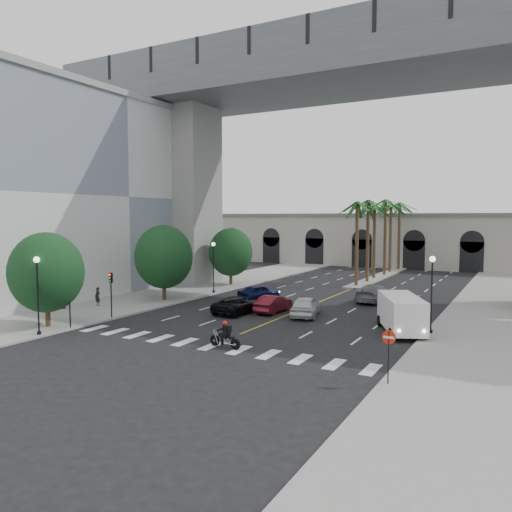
{
  "coord_description": "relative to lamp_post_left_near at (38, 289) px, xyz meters",
  "views": [
    {
      "loc": [
        16.94,
        -26.72,
        7.98
      ],
      "look_at": [
        -0.94,
        6.0,
        5.02
      ],
      "focal_mm": 35.0,
      "sensor_mm": 36.0,
      "label": 1
    }
  ],
  "objects": [
    {
      "name": "ground",
      "position": [
        11.4,
        5.0,
        -3.22
      ],
      "size": [
        140.0,
        140.0,
        0.0
      ],
      "primitive_type": "plane",
      "color": "black",
      "rests_on": "ground"
    },
    {
      "name": "sidewalk_left",
      "position": [
        -3.6,
        20.0,
        -3.15
      ],
      "size": [
        8.0,
        100.0,
        0.15
      ],
      "primitive_type": "cube",
      "color": "gray",
      "rests_on": "ground"
    },
    {
      "name": "sidewalk_right",
      "position": [
        26.4,
        20.0,
        -3.15
      ],
      "size": [
        8.0,
        100.0,
        0.15
      ],
      "primitive_type": "cube",
      "color": "gray",
      "rests_on": "ground"
    },
    {
      "name": "median",
      "position": [
        11.4,
        43.0,
        -3.12
      ],
      "size": [
        2.0,
        24.0,
        0.2
      ],
      "primitive_type": "cube",
      "color": "gray",
      "rests_on": "ground"
    },
    {
      "name": "building_left",
      "position": [
        -15.6,
        17.0,
        7.09
      ],
      "size": [
        16.5,
        32.5,
        20.6
      ],
      "color": "silver",
      "rests_on": "ground"
    },
    {
      "name": "pier_building",
      "position": [
        11.4,
        60.0,
        1.04
      ],
      "size": [
        71.0,
        10.5,
        8.5
      ],
      "color": "#BAB6A6",
      "rests_on": "ground"
    },
    {
      "name": "bridge",
      "position": [
        14.82,
        27.0,
        15.29
      ],
      "size": [
        75.0,
        13.0,
        26.0
      ],
      "color": "gray",
      "rests_on": "ground"
    },
    {
      "name": "palm_a",
      "position": [
        11.4,
        33.0,
        5.88
      ],
      "size": [
        3.2,
        3.2,
        10.3
      ],
      "color": "#47331E",
      "rests_on": "ground"
    },
    {
      "name": "palm_b",
      "position": [
        11.5,
        37.0,
        6.15
      ],
      "size": [
        3.2,
        3.2,
        10.6
      ],
      "color": "#47331E",
      "rests_on": "ground"
    },
    {
      "name": "palm_c",
      "position": [
        11.2,
        41.0,
        5.69
      ],
      "size": [
        3.2,
        3.2,
        10.1
      ],
      "color": "#47331E",
      "rests_on": "ground"
    },
    {
      "name": "palm_d",
      "position": [
        11.55,
        45.0,
        6.43
      ],
      "size": [
        3.2,
        3.2,
        10.9
      ],
      "color": "#47331E",
      "rests_on": "ground"
    },
    {
      "name": "palm_e",
      "position": [
        11.3,
        49.0,
        5.97
      ],
      "size": [
        3.2,
        3.2,
        10.4
      ],
      "color": "#47331E",
      "rests_on": "ground"
    },
    {
      "name": "palm_f",
      "position": [
        11.6,
        53.0,
        6.24
      ],
      "size": [
        3.2,
        3.2,
        10.7
      ],
      "color": "#47331E",
      "rests_on": "ground"
    },
    {
      "name": "street_tree_near",
      "position": [
        -1.6,
        2.0,
        0.8
      ],
      "size": [
        5.2,
        5.2,
        6.89
      ],
      "color": "#382616",
      "rests_on": "ground"
    },
    {
      "name": "street_tree_mid",
      "position": [
        -1.6,
        15.0,
        0.99
      ],
      "size": [
        5.44,
        5.44,
        7.21
      ],
      "color": "#382616",
      "rests_on": "ground"
    },
    {
      "name": "street_tree_far",
      "position": [
        -1.6,
        27.0,
        0.68
      ],
      "size": [
        5.04,
        5.04,
        6.68
      ],
      "color": "#382616",
      "rests_on": "ground"
    },
    {
      "name": "lamp_post_left_near",
      "position": [
        0.0,
        0.0,
        0.0
      ],
      "size": [
        0.4,
        0.4,
        5.35
      ],
      "color": "black",
      "rests_on": "ground"
    },
    {
      "name": "lamp_post_left_far",
      "position": [
        0.0,
        21.0,
        0.0
      ],
      "size": [
        0.4,
        0.4,
        5.35
      ],
      "color": "black",
      "rests_on": "ground"
    },
    {
      "name": "lamp_post_right",
      "position": [
        22.8,
        13.0,
        0.0
      ],
      "size": [
        0.4,
        0.4,
        5.35
      ],
      "color": "black",
      "rests_on": "ground"
    },
    {
      "name": "traffic_signal_near",
      "position": [
        0.1,
        2.5,
        -0.71
      ],
      "size": [
        0.25,
        0.18,
        3.65
      ],
      "color": "black",
      "rests_on": "ground"
    },
    {
      "name": "traffic_signal_far",
      "position": [
        0.1,
        6.5,
        -0.71
      ],
      "size": [
        0.25,
        0.18,
        3.65
      ],
      "color": "black",
      "rests_on": "ground"
    },
    {
      "name": "motorcycle_rider",
      "position": [
        12.45,
        3.54,
        -2.47
      ],
      "size": [
        2.3,
        0.64,
        1.66
      ],
      "rotation": [
        0.0,
        0.0,
        -0.13
      ],
      "color": "black",
      "rests_on": "ground"
    },
    {
      "name": "car_a",
      "position": [
        12.9,
        14.8,
        -2.39
      ],
      "size": [
        3.07,
        5.19,
        1.66
      ],
      "primitive_type": "imported",
      "rotation": [
        0.0,
        0.0,
        3.39
      ],
      "color": "silver",
      "rests_on": "ground"
    },
    {
      "name": "car_b",
      "position": [
        9.9,
        15.05,
        -2.5
      ],
      "size": [
        1.62,
        4.4,
        1.44
      ],
      "primitive_type": "imported",
      "rotation": [
        0.0,
        0.0,
        3.12
      ],
      "color": "#501019",
      "rests_on": "ground"
    },
    {
      "name": "car_c",
      "position": [
        7.52,
        13.32,
        -2.51
      ],
      "size": [
        2.78,
        5.29,
        1.42
      ],
      "primitive_type": "imported",
      "rotation": [
        0.0,
        0.0,
        3.06
      ],
      "color": "black",
      "rests_on": "ground"
    },
    {
      "name": "car_d",
      "position": [
        15.93,
        24.18,
        -2.39
      ],
      "size": [
        2.74,
        5.89,
        1.67
      ],
      "primitive_type": "imported",
      "rotation": [
        0.0,
        0.0,
        3.07
      ],
      "color": "slate",
      "rests_on": "ground"
    },
    {
      "name": "car_e",
      "position": [
        5.95,
        19.81,
        -2.46
      ],
      "size": [
        3.08,
        4.79,
        1.52
      ],
      "primitive_type": "imported",
      "rotation": [
        0.0,
        0.0,
        2.83
      ],
      "color": "#0E1244",
      "rests_on": "ground"
    },
    {
      "name": "cargo_van",
      "position": [
        20.92,
        12.64,
        -1.8
      ],
      "size": [
        4.51,
        6.35,
        2.54
      ],
      "rotation": [
        0.0,
        0.0,
        0.43
      ],
      "color": "white",
      "rests_on": "ground"
    },
    {
      "name": "pedestrian_a",
      "position": [
        -4.7,
        9.66,
        -2.26
      ],
      "size": [
        0.63,
        0.45,
        1.63
      ],
      "primitive_type": "imported",
      "rotation": [
        0.0,
        0.0,
        -0.11
      ],
      "color": "black",
      "rests_on": "sidewalk_left"
    },
    {
      "name": "pedestrian_b",
      "position": [
        -6.25,
        7.19,
        -2.1
      ],
      "size": [
        1.2,
        1.13,
        1.95
      ],
      "primitive_type": "imported",
      "rotation": [
        0.0,
        0.0,
        -0.57
      ],
      "color": "black",
      "rests_on": "sidewalk_left"
    },
    {
      "name": "do_not_enter_sign",
      "position": [
        22.82,
        1.3,
        -1.27
      ],
      "size": [
        0.66,
        0.06,
        2.69
      ],
      "rotation": [
        0.0,
        0.0,
        -0.03
      ],
      "color": "black",
      "rests_on": "ground"
    }
  ]
}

